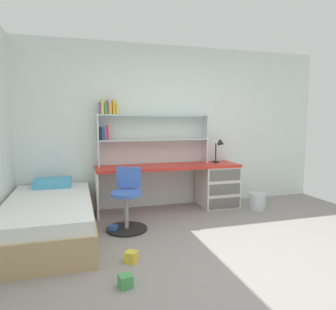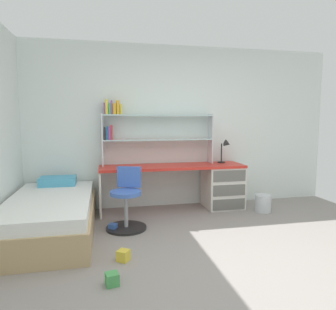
{
  "view_description": "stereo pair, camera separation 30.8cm",
  "coord_description": "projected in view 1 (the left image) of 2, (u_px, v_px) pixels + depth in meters",
  "views": [
    {
      "loc": [
        -1.37,
        -2.51,
        1.4
      ],
      "look_at": [
        -0.25,
        1.27,
        0.95
      ],
      "focal_mm": 32.64,
      "sensor_mm": 36.0,
      "label": 1
    },
    {
      "loc": [
        -1.07,
        -2.58,
        1.4
      ],
      "look_at": [
        -0.25,
        1.27,
        0.95
      ],
      "focal_mm": 32.64,
      "sensor_mm": 36.0,
      "label": 2
    }
  ],
  "objects": [
    {
      "name": "bed_platform",
      "position": [
        49.0,
        218.0,
        3.64
      ],
      "size": [
        1.02,
        1.96,
        0.59
      ],
      "color": "tan",
      "rests_on": "ground_plane"
    },
    {
      "name": "swivel_chair",
      "position": [
        127.0,
        206.0,
        3.91
      ],
      "size": [
        0.52,
        0.52,
        0.79
      ],
      "color": "black",
      "rests_on": "ground_plane"
    },
    {
      "name": "toy_block_yellow_2",
      "position": [
        131.0,
        257.0,
        3.02
      ],
      "size": [
        0.15,
        0.15,
        0.11
      ],
      "primitive_type": "cube",
      "rotation": [
        0.0,
        0.0,
        0.96
      ],
      "color": "gold",
      "rests_on": "ground_plane"
    },
    {
      "name": "room_shell",
      "position": [
        97.0,
        130.0,
        3.56
      ],
      "size": [
        5.52,
        5.54,
        2.58
      ],
      "color": "silver",
      "rests_on": "ground_plane"
    },
    {
      "name": "toy_block_blue_1",
      "position": [
        113.0,
        229.0,
        3.83
      ],
      "size": [
        0.12,
        0.12,
        0.09
      ],
      "primitive_type": "cube",
      "rotation": [
        0.0,
        0.0,
        1.02
      ],
      "color": "#3860B7",
      "rests_on": "ground_plane"
    },
    {
      "name": "waste_bin",
      "position": [
        257.0,
        201.0,
        4.8
      ],
      "size": [
        0.25,
        0.25,
        0.26
      ],
      "primitive_type": "cylinder",
      "color": "silver",
      "rests_on": "ground_plane"
    },
    {
      "name": "bookshelf_hutch",
      "position": [
        140.0,
        127.0,
        4.69
      ],
      "size": [
        1.75,
        0.22,
        1.0
      ],
      "color": "silver",
      "rests_on": "desk"
    },
    {
      "name": "ground_plane",
      "position": [
        230.0,
        268.0,
        2.93
      ],
      "size": [
        5.52,
        5.54,
        0.02
      ],
      "primitive_type": "cube",
      "color": "gray"
    },
    {
      "name": "desk_lamp",
      "position": [
        220.0,
        147.0,
        5.02
      ],
      "size": [
        0.2,
        0.16,
        0.38
      ],
      "color": "black",
      "rests_on": "desk"
    },
    {
      "name": "desk",
      "position": [
        205.0,
        183.0,
        4.92
      ],
      "size": [
        2.23,
        0.56,
        0.71
      ],
      "color": "red",
      "rests_on": "ground_plane"
    },
    {
      "name": "toy_block_green_0",
      "position": [
        125.0,
        281.0,
        2.57
      ],
      "size": [
        0.13,
        0.13,
        0.11
      ],
      "primitive_type": "cube",
      "rotation": [
        0.0,
        0.0,
        1.76
      ],
      "color": "#479E51",
      "rests_on": "ground_plane"
    }
  ]
}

